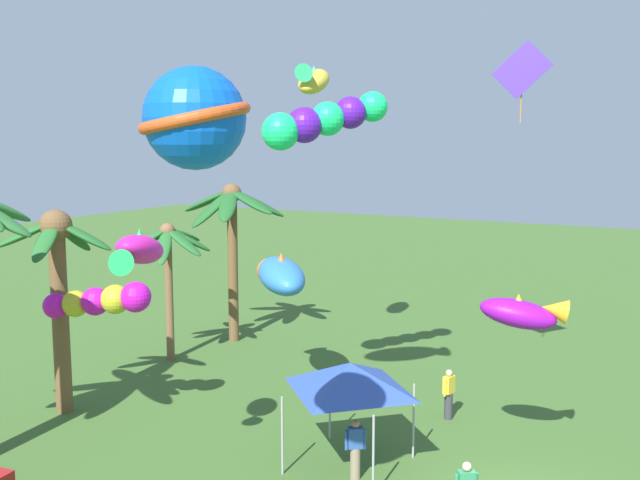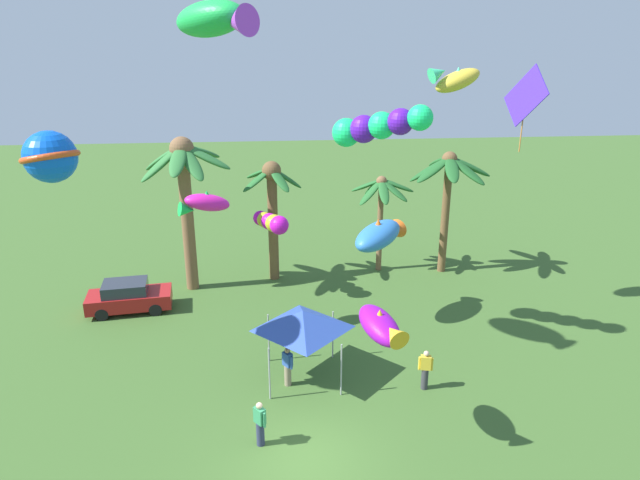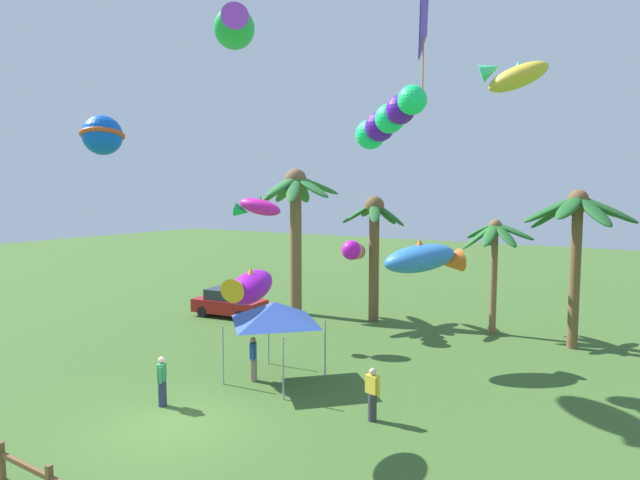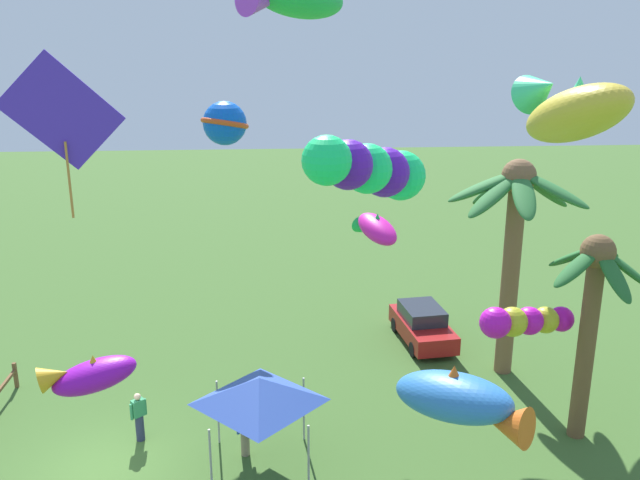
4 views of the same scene
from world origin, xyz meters
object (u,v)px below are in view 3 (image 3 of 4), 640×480
object	(u,v)px
kite_tube_1	(387,121)
kite_fish_5	(257,207)
spectator_1	(372,394)
spectator_2	(162,381)
spectator_0	(253,359)
kite_tube_3	(354,251)
palm_tree_2	(296,206)
kite_fish_7	(424,258)
kite_fish_8	(514,76)
kite_fish_6	(234,28)
kite_ball_2	(102,135)
parked_car_0	(229,303)
palm_tree_3	(578,223)
kite_diamond_0	(424,20)
palm_tree_0	(496,243)
palm_tree_1	(374,233)
kite_fish_4	(249,286)
festival_tent	(275,312)

from	to	relation	value
kite_tube_1	kite_fish_5	bearing A→B (deg)	170.08
spectator_1	spectator_2	bearing A→B (deg)	-157.46
spectator_0	kite_tube_3	bearing A→B (deg)	92.92
palm_tree_2	kite_fish_7	bearing A→B (deg)	-25.75
palm_tree_2	kite_fish_8	world-z (taller)	kite_fish_8
palm_tree_2	kite_fish_6	bearing A→B (deg)	-72.00
kite_tube_1	kite_ball_2	size ratio (longest dim) A/B	1.41
parked_car_0	palm_tree_3	bearing A→B (deg)	11.74
kite_diamond_0	kite_fish_6	distance (m)	10.15
kite_fish_6	kite_fish_7	bearing A→B (deg)	27.20
kite_fish_7	kite_tube_1	bearing A→B (deg)	-109.63
kite_fish_7	palm_tree_0	bearing A→B (deg)	77.86
palm_tree_0	kite_tube_1	distance (m)	9.49
parked_car_0	kite_fish_6	world-z (taller)	kite_fish_6
parked_car_0	spectator_0	bearing A→B (deg)	-43.43
palm_tree_1	kite_fish_4	size ratio (longest dim) A/B	2.67
kite_fish_5	kite_fish_8	size ratio (longest dim) A/B	0.90
kite_tube_3	kite_fish_4	distance (m)	12.25
spectator_2	kite_fish_4	size ratio (longest dim) A/B	0.65
festival_tent	spectator_0	bearing A→B (deg)	-142.31
kite_tube_3	spectator_1	bearing A→B (deg)	-58.78
kite_diamond_0	kite_fish_6	bearing A→B (deg)	157.26
parked_car_0	kite_tube_3	size ratio (longest dim) A/B	1.26
kite_ball_2	palm_tree_3	bearing A→B (deg)	34.31
palm_tree_3	kite_diamond_0	size ratio (longest dim) A/B	2.69
spectator_2	kite_fish_5	xyz separation A→B (m)	(-2.11, 7.49, 5.23)
palm_tree_1	kite_diamond_0	xyz separation A→B (m)	(7.32, -12.44, 6.14)
palm_tree_1	kite_fish_6	size ratio (longest dim) A/B	1.85
kite_fish_4	kite_fish_6	xyz separation A→B (m)	(-4.85, 5.15, 8.78)
palm_tree_3	palm_tree_0	bearing A→B (deg)	171.07
spectator_0	kite_fish_7	xyz separation A→B (m)	(4.41, 5.03, 3.35)
parked_car_0	kite_ball_2	size ratio (longest dim) A/B	1.65
parked_car_0	spectator_1	bearing A→B (deg)	-31.72
spectator_1	kite_tube_1	xyz separation A→B (m)	(-1.38, 3.77, 8.42)
parked_car_0	kite_fish_7	bearing A→B (deg)	-9.28
palm_tree_0	palm_tree_1	size ratio (longest dim) A/B	0.84
palm_tree_3	kite_tube_1	distance (m)	9.93
festival_tent	kite_diamond_0	world-z (taller)	kite_diamond_0
festival_tent	palm_tree_1	bearing A→B (deg)	95.32
palm_tree_0	kite_tube_3	xyz separation A→B (m)	(-6.11, -2.58, -0.48)
kite_fish_4	kite_fish_8	size ratio (longest dim) A/B	0.94
kite_fish_8	kite_fish_5	bearing A→B (deg)	-173.30
spectator_1	kite_tube_3	xyz separation A→B (m)	(-5.50, 9.08, 3.04)
kite_tube_1	festival_tent	bearing A→B (deg)	-140.28
palm_tree_2	spectator_1	size ratio (longest dim) A/B	5.02
kite_ball_2	kite_fish_7	size ratio (longest dim) A/B	0.77
palm_tree_2	kite_fish_6	size ratio (longest dim) A/B	2.27
spectator_0	kite_fish_5	world-z (taller)	kite_fish_5
festival_tent	kite_fish_6	world-z (taller)	kite_fish_6
palm_tree_2	spectator_2	world-z (taller)	palm_tree_2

